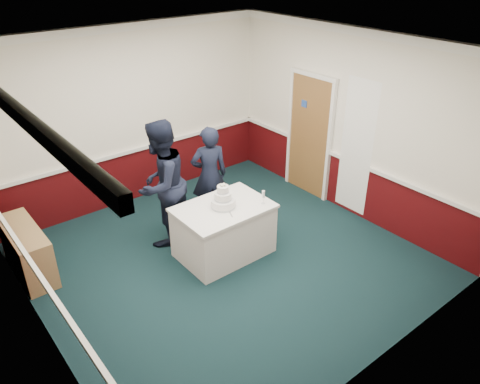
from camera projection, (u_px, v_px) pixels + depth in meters
ground at (226, 260)px, 6.79m from camera, size 5.00×5.00×0.00m
room_shell at (201, 119)px, 6.31m from camera, size 5.00×5.00×3.00m
sideboard at (27, 251)px, 6.38m from camera, size 0.41×1.20×0.70m
cake_table at (224, 230)px, 6.75m from camera, size 1.32×0.92×0.79m
wedding_cake at (223, 200)px, 6.51m from camera, size 0.35×0.35×0.36m
cake_knife at (230, 213)px, 6.41m from camera, size 0.09×0.21×0.00m
champagne_flute at (263, 195)px, 6.58m from camera, size 0.05×0.05×0.21m
person_man at (161, 184)px, 6.81m from camera, size 1.16×1.07×1.92m
person_woman at (209, 175)px, 7.40m from camera, size 0.69×0.57×1.62m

